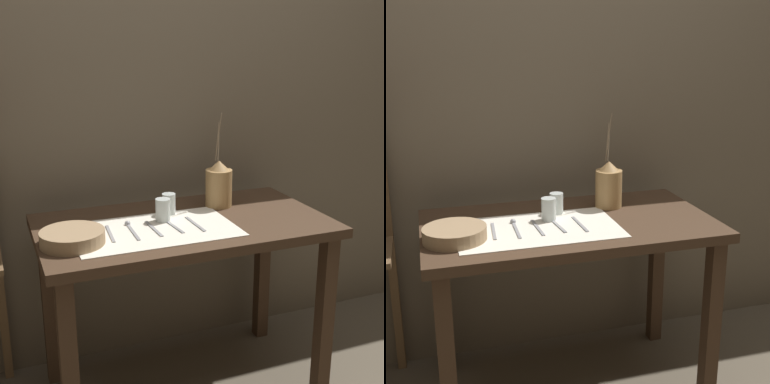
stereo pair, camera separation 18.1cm
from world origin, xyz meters
The scene contains 12 objects.
stone_wall_back centered at (0.00, 0.44, 1.20)m, with size 7.00×0.06×2.40m.
wooden_table centered at (0.00, 0.00, 0.66)m, with size 1.18×0.66×0.78m.
linen_cloth centered at (-0.14, -0.06, 0.78)m, with size 0.63×0.38×0.00m.
pitcher_with_flowers centered at (0.22, 0.14, 0.88)m, with size 0.12×0.12×0.41m.
wooden_bowl centered at (-0.46, -0.09, 0.81)m, with size 0.23×0.23×0.05m.
glass_tumbler_near centered at (-0.08, 0.03, 0.83)m, with size 0.06×0.06×0.09m.
glass_tumbler_far centered at (-0.03, 0.10, 0.83)m, with size 0.06×0.06×0.09m.
fork_outer centered at (-0.31, -0.04, 0.79)m, with size 0.03×0.18×0.00m.
spoon_outer centered at (-0.23, 0.00, 0.79)m, with size 0.02×0.20×0.02m.
fork_inner centered at (-0.14, -0.05, 0.79)m, with size 0.02×0.18×0.00m.
spoon_inner centered at (-0.07, 0.01, 0.79)m, with size 0.04×0.20×0.02m.
knife_center centered at (0.03, -0.06, 0.79)m, with size 0.02×0.18×0.00m.
Camera 2 is at (-0.56, -1.98, 1.50)m, focal length 50.00 mm.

